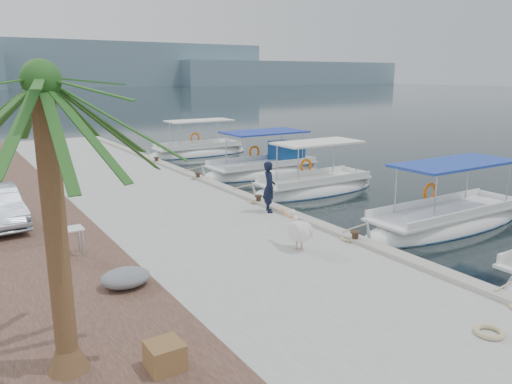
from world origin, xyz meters
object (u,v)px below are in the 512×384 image
Objects in this scene: fishing_caique_c at (314,190)px; date_palm at (41,83)px; fisherman at (269,187)px; pelican at (299,230)px; fishing_caique_e at (198,153)px; fishing_caique_d at (263,171)px; fishing_caique_b at (446,224)px.

date_palm is (-12.27, -9.16, 4.83)m from fishing_caique_c.
fishing_caique_c is at bearing -33.43° from fisherman.
pelican is 0.24× the size of date_palm.
fishing_caique_e is 1.28× the size of date_palm.
pelican is at bearing 21.52° from date_palm.
date_palm reaches higher than fishing_caique_d.
fishing_caique_b is 6.45m from pelican.
date_palm is (-12.50, -21.31, 4.83)m from fishing_caique_e.
fishing_caique_b is 11.05m from fishing_caique_d.
fishing_caique_b and fishing_caique_e have the same top height.
date_palm reaches higher than pelican.
fishing_caique_d and fishing_caique_e have the same top height.
fishing_caique_c is 0.93× the size of fishing_caique_e.
fishing_caique_c and fishing_caique_e have the same top height.
fishing_caique_b is 4.39× the size of fisherman.
fishing_caique_c is at bearing -91.09° from fishing_caique_e.
fishing_caique_e is 15.98m from fisherman.
fishing_caique_e is at bearing 72.14° from pelican.
fishing_caique_c is 1.19× the size of date_palm.
fishing_caique_c is (-0.57, 6.45, 0.00)m from fishing_caique_b.
fisherman is 10.56m from date_palm.
fishing_caique_c is at bearing 95.03° from fishing_caique_b.
date_palm reaches higher than fishing_caique_c.
date_palm is at bearing -168.10° from fishing_caique_b.
fishing_caique_e is 4.00× the size of fisherman.
fishing_caique_e is at bearing 4.65° from fisherman.
fisherman is (-4.77, -7.69, 1.17)m from fishing_caique_d.
fishing_caique_b is 6.14m from fisherman.
pelican is at bearing 179.96° from fisherman.
pelican is (-6.04, -18.76, 0.90)m from fishing_caique_e.
date_palm is at bearing -132.55° from fishing_caique_d.
fishing_caique_b is at bearing -88.90° from fishing_caique_d.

